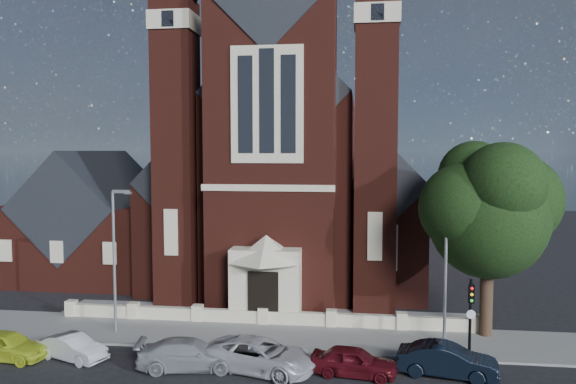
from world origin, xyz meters
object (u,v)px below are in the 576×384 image
at_px(car_dark_red, 354,361).
at_px(street_tree, 492,212).
at_px(church, 296,174).
at_px(parish_hall, 96,227).
at_px(street_lamp_left, 116,252).
at_px(street_lamp_right, 448,260).
at_px(car_navy, 447,360).
at_px(car_silver_b, 190,354).
at_px(car_white_suv, 260,355).
at_px(car_lime_van, 6,345).
at_px(traffic_signal, 471,308).
at_px(car_silver_a, 73,348).

bearing_deg(car_dark_red, street_tree, -42.42).
distance_m(church, parish_hall, 17.26).
relative_size(street_lamp_left, street_lamp_right, 1.00).
xyz_separation_m(street_lamp_right, car_navy, (-0.49, -3.83, -3.86)).
height_order(street_lamp_left, car_silver_b, street_lamp_left).
bearing_deg(street_lamp_right, church, 118.04).
xyz_separation_m(street_tree, car_dark_red, (-7.21, -6.01, -6.29)).
xyz_separation_m(parish_hall, car_silver_b, (13.73, -18.54, -3.30)).
bearing_deg(car_silver_b, parish_hall, 27.21).
bearing_deg(street_lamp_right, street_lamp_left, 180.00).
bearing_deg(car_navy, car_white_suv, 104.05).
bearing_deg(car_lime_van, parish_hall, 18.99).
distance_m(traffic_signal, car_navy, 3.23).
bearing_deg(car_lime_van, car_white_suv, -83.46).
relative_size(car_white_suv, car_navy, 1.21).
height_order(traffic_signal, car_silver_b, traffic_signal).
height_order(church, car_silver_b, church).
relative_size(street_tree, car_navy, 2.39).
xyz_separation_m(traffic_signal, car_dark_red, (-5.61, -2.73, -1.91)).
bearing_deg(car_white_suv, church, 18.05).
relative_size(street_tree, car_white_suv, 1.98).
height_order(car_silver_a, car_navy, car_navy).
xyz_separation_m(street_tree, car_white_suv, (-11.58, -6.03, -6.21)).
height_order(parish_hall, street_lamp_left, parish_hall).
bearing_deg(car_dark_red, car_white_suv, 97.97).
xyz_separation_m(street_tree, car_navy, (-2.99, -5.53, -6.22)).
xyz_separation_m(traffic_signal, car_lime_van, (-22.55, -2.97, -1.87)).
bearing_deg(parish_hall, street_lamp_left, -59.98).
bearing_deg(traffic_signal, car_white_suv, -164.61).
xyz_separation_m(car_lime_van, car_silver_a, (3.25, 0.40, -0.11)).
xyz_separation_m(street_lamp_right, car_dark_red, (-4.70, -4.30, -3.93)).
distance_m(car_silver_b, car_white_suv, 3.30).
xyz_separation_m(church, car_silver_b, (-2.27, -23.48, -7.48)).
xyz_separation_m(traffic_signal, car_silver_b, (-13.27, -2.96, -1.87)).
height_order(street_lamp_left, street_lamp_right, same).
bearing_deg(street_lamp_left, parish_hall, 120.02).
height_order(car_white_suv, car_navy, car_white_suv).
xyz_separation_m(church, street_lamp_right, (10.09, -18.94, -3.59)).
distance_m(street_lamp_right, traffic_signal, 2.71).
distance_m(car_lime_van, car_dark_red, 16.94).
relative_size(church, car_silver_a, 9.46).
distance_m(street_tree, car_navy, 8.85).
height_order(church, parish_hall, church).
relative_size(street_lamp_left, traffic_signal, 2.02).
bearing_deg(car_lime_van, car_silver_a, -77.47).
relative_size(street_lamp_left, car_white_suv, 1.50).
bearing_deg(parish_hall, car_silver_b, -53.48).
relative_size(car_lime_van, car_dark_red, 1.07).
distance_m(church, car_white_suv, 24.44).
height_order(church, traffic_signal, church).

